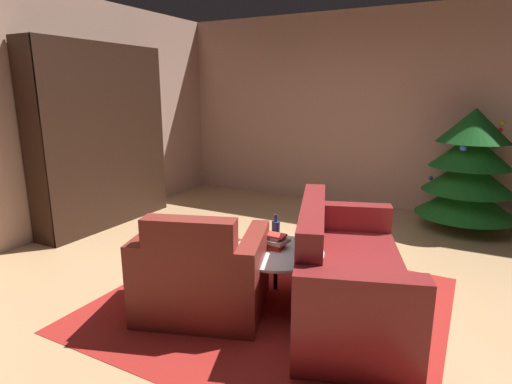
# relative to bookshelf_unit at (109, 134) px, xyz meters

# --- Properties ---
(ground_plane) EXTENTS (7.45, 7.45, 0.00)m
(ground_plane) POSITION_rel_bookshelf_unit_xyz_m (2.76, -0.80, -1.14)
(ground_plane) COLOR tan
(wall_back) EXTENTS (6.10, 0.06, 2.76)m
(wall_back) POSITION_rel_bookshelf_unit_xyz_m (2.76, 2.34, 0.24)
(wall_back) COLOR tan
(wall_back) RESTS_ON ground
(wall_left) EXTENTS (0.06, 6.33, 2.76)m
(wall_left) POSITION_rel_bookshelf_unit_xyz_m (-0.26, -0.80, 0.24)
(wall_left) COLOR tan
(wall_left) RESTS_ON ground
(area_rug) EXTENTS (2.60, 2.35, 0.01)m
(area_rug) POSITION_rel_bookshelf_unit_xyz_m (2.76, -1.00, -1.14)
(area_rug) COLOR maroon
(area_rug) RESTS_ON ground
(bookshelf_unit) EXTENTS (0.38, 1.84, 2.21)m
(bookshelf_unit) POSITION_rel_bookshelf_unit_xyz_m (0.00, 0.00, 0.00)
(bookshelf_unit) COLOR black
(bookshelf_unit) RESTS_ON ground
(armchair_red) EXTENTS (1.12, 1.01, 0.84)m
(armchair_red) POSITION_rel_bookshelf_unit_xyz_m (2.34, -1.36, -0.84)
(armchair_red) COLOR maroon
(armchair_red) RESTS_ON ground
(couch_red) EXTENTS (1.26, 1.84, 0.86)m
(couch_red) POSITION_rel_bookshelf_unit_xyz_m (3.31, -0.86, -0.84)
(couch_red) COLOR maroon
(couch_red) RESTS_ON ground
(coffee_table) EXTENTS (0.75, 0.75, 0.43)m
(coffee_table) POSITION_rel_bookshelf_unit_xyz_m (2.77, -0.94, -0.74)
(coffee_table) COLOR black
(coffee_table) RESTS_ON ground
(book_stack_on_table) EXTENTS (0.23, 0.19, 0.11)m
(book_stack_on_table) POSITION_rel_bookshelf_unit_xyz_m (2.72, -0.88, -0.65)
(book_stack_on_table) COLOR #B52A20
(book_stack_on_table) RESTS_ON coffee_table
(bottle_on_table) EXTENTS (0.07, 0.07, 0.24)m
(bottle_on_table) POSITION_rel_bookshelf_unit_xyz_m (2.68, -0.76, -0.61)
(bottle_on_table) COLOR navy
(bottle_on_table) RESTS_ON coffee_table
(decorated_tree) EXTENTS (1.15, 1.15, 1.47)m
(decorated_tree) POSITION_rel_bookshelf_unit_xyz_m (4.04, 1.80, -0.40)
(decorated_tree) COLOR brown
(decorated_tree) RESTS_ON ground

